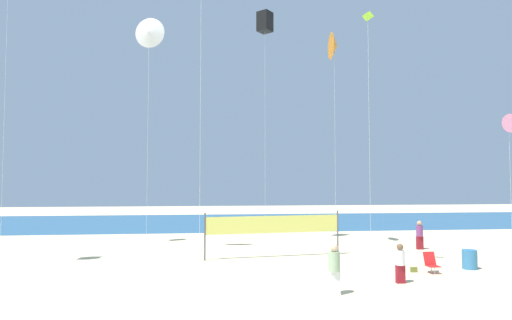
# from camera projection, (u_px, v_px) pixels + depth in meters

# --- Properties ---
(ground_plane) EXTENTS (120.00, 120.00, 0.00)m
(ground_plane) POSITION_uv_depth(u_px,v_px,m) (259.00, 304.00, 14.31)
(ground_plane) COLOR beige
(ocean_band) EXTENTS (120.00, 20.00, 0.01)m
(ocean_band) POSITION_uv_depth(u_px,v_px,m) (223.00, 222.00, 44.45)
(ocean_band) COLOR #28608C
(ocean_band) RESTS_ON ground
(beachgoer_white_shirt) EXTENTS (0.35, 0.35, 1.54)m
(beachgoer_white_shirt) POSITION_uv_depth(u_px,v_px,m) (400.00, 262.00, 17.30)
(beachgoer_white_shirt) COLOR maroon
(beachgoer_white_shirt) RESTS_ON ground
(beachgoer_plum_shirt) EXTENTS (0.38, 0.38, 1.68)m
(beachgoer_plum_shirt) POSITION_uv_depth(u_px,v_px,m) (420.00, 234.00, 26.04)
(beachgoer_plum_shirt) COLOR maroon
(beachgoer_plum_shirt) RESTS_ON ground
(beachgoer_sage_shirt) EXTENTS (0.41, 0.41, 1.80)m
(beachgoer_sage_shirt) POSITION_uv_depth(u_px,v_px,m) (334.00, 267.00, 15.53)
(beachgoer_sage_shirt) COLOR white
(beachgoer_sage_shirt) RESTS_ON ground
(folding_beach_chair) EXTENTS (0.52, 0.65, 0.89)m
(folding_beach_chair) POSITION_uv_depth(u_px,v_px,m) (431.00, 262.00, 19.23)
(folding_beach_chair) COLOR red
(folding_beach_chair) RESTS_ON ground
(trash_barrel) EXTENTS (0.65, 0.65, 0.87)m
(trash_barrel) POSITION_uv_depth(u_px,v_px,m) (470.00, 259.00, 20.10)
(trash_barrel) COLOR teal
(trash_barrel) RESTS_ON ground
(volleyball_net) EXTENTS (7.33, 1.12, 2.40)m
(volleyball_net) POSITION_uv_depth(u_px,v_px,m) (274.00, 226.00, 23.29)
(volleyball_net) COLOR #4C4C51
(volleyball_net) RESTS_ON ground
(beach_handbag) EXTENTS (0.28, 0.14, 0.23)m
(beach_handbag) POSITION_uv_depth(u_px,v_px,m) (414.00, 270.00, 19.37)
(beach_handbag) COLOR olive
(beach_handbag) RESTS_ON ground
(kite_pink_delta) EXTENTS (0.99, 0.37, 7.50)m
(kite_pink_delta) POSITION_uv_depth(u_px,v_px,m) (509.00, 124.00, 22.93)
(kite_pink_delta) COLOR silver
(kite_pink_delta) RESTS_ON ground
(kite_lime_diamond) EXTENTS (0.43, 0.41, 11.76)m
(kite_lime_diamond) POSITION_uv_depth(u_px,v_px,m) (368.00, 27.00, 20.23)
(kite_lime_diamond) COLOR silver
(kite_lime_diamond) RESTS_ON ground
(kite_white_delta) EXTENTS (1.71, 0.67, 13.20)m
(kite_white_delta) POSITION_uv_depth(u_px,v_px,m) (149.00, 32.00, 24.63)
(kite_white_delta) COLOR silver
(kite_white_delta) RESTS_ON ground
(kite_orange_delta) EXTENTS (0.49, 1.71, 13.29)m
(kite_orange_delta) POSITION_uv_depth(u_px,v_px,m) (334.00, 46.00, 27.45)
(kite_orange_delta) COLOR silver
(kite_orange_delta) RESTS_ON ground
(kite_black_box) EXTENTS (1.17, 1.17, 15.27)m
(kite_black_box) POSITION_uv_depth(u_px,v_px,m) (265.00, 22.00, 29.26)
(kite_black_box) COLOR silver
(kite_black_box) RESTS_ON ground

